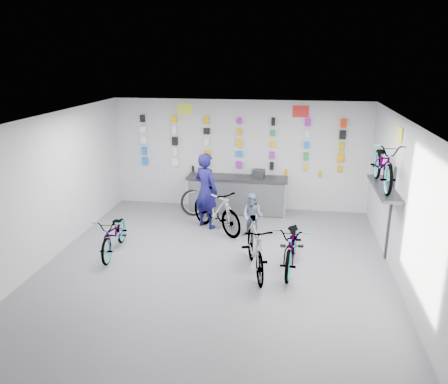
% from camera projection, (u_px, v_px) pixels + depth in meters
% --- Properties ---
extents(floor, '(8.00, 8.00, 0.00)m').
position_uv_depth(floor, '(214.00, 272.00, 8.67)').
color(floor, '#57575D').
rests_on(floor, ground).
extents(ceiling, '(8.00, 8.00, 0.00)m').
position_uv_depth(ceiling, '(212.00, 121.00, 7.77)').
color(ceiling, white).
rests_on(ceiling, wall_back).
extents(wall_back, '(7.00, 0.00, 7.00)m').
position_uv_depth(wall_back, '(239.00, 155.00, 11.99)').
color(wall_back, '#BDBDC0').
rests_on(wall_back, floor).
extents(wall_front, '(7.00, 0.00, 7.00)m').
position_uv_depth(wall_front, '(142.00, 324.00, 4.45)').
color(wall_front, '#BDBDC0').
rests_on(wall_front, floor).
extents(wall_left, '(0.00, 8.00, 8.00)m').
position_uv_depth(wall_left, '(42.00, 192.00, 8.74)').
color(wall_left, '#BDBDC0').
rests_on(wall_left, floor).
extents(wall_right, '(0.00, 8.00, 8.00)m').
position_uv_depth(wall_right, '(408.00, 211.00, 7.69)').
color(wall_right, '#BDBDC0').
rests_on(wall_right, floor).
extents(counter, '(2.70, 0.66, 1.00)m').
position_uv_depth(counter, '(237.00, 195.00, 11.86)').
color(counter, black).
rests_on(counter, floor).
extents(merch_wall, '(5.58, 0.08, 1.56)m').
position_uv_depth(merch_wall, '(236.00, 145.00, 11.84)').
color(merch_wall, blue).
rests_on(merch_wall, wall_back).
extents(wall_bracket, '(0.39, 1.90, 2.00)m').
position_uv_depth(wall_bracket, '(385.00, 192.00, 8.86)').
color(wall_bracket, '#333338').
rests_on(wall_bracket, wall_right).
extents(sign_left, '(0.42, 0.02, 0.30)m').
position_uv_depth(sign_left, '(185.00, 109.00, 11.83)').
color(sign_left, '#D4E233').
rests_on(sign_left, wall_back).
extents(sign_right, '(0.42, 0.02, 0.30)m').
position_uv_depth(sign_right, '(301.00, 112.00, 11.36)').
color(sign_right, red).
rests_on(sign_right, wall_back).
extents(sign_side, '(0.02, 0.40, 0.30)m').
position_uv_depth(sign_side, '(400.00, 134.00, 8.48)').
color(sign_side, '#D4E233').
rests_on(sign_side, wall_right).
extents(bike_left, '(0.77, 1.73, 0.88)m').
position_uv_depth(bike_left, '(114.00, 234.00, 9.41)').
color(bike_left, gray).
rests_on(bike_left, floor).
extents(bike_center, '(0.94, 1.88, 1.09)m').
position_uv_depth(bike_center, '(255.00, 247.00, 8.50)').
color(bike_center, gray).
rests_on(bike_center, floor).
extents(bike_right, '(0.83, 1.98, 1.02)m').
position_uv_depth(bike_right, '(292.00, 244.00, 8.74)').
color(bike_right, gray).
rests_on(bike_right, floor).
extents(bike_service, '(1.70, 1.61, 1.10)m').
position_uv_depth(bike_service, '(216.00, 210.00, 10.55)').
color(bike_service, gray).
rests_on(bike_service, floor).
extents(bike_wall, '(0.63, 1.80, 0.95)m').
position_uv_depth(bike_wall, '(384.00, 164.00, 8.69)').
color(bike_wall, gray).
rests_on(bike_wall, wall_bracket).
extents(clerk, '(0.82, 0.74, 1.89)m').
position_uv_depth(clerk, '(206.00, 191.00, 10.71)').
color(clerk, '#0F0E43').
rests_on(clerk, floor).
extents(customer, '(0.62, 0.54, 1.07)m').
position_uv_depth(customer, '(252.00, 216.00, 10.20)').
color(customer, slate).
rests_on(customer, floor).
extents(spare_wheel, '(0.76, 0.39, 0.71)m').
position_uv_depth(spare_wheel, '(194.00, 202.00, 11.72)').
color(spare_wheel, black).
rests_on(spare_wheel, floor).
extents(register, '(0.32, 0.34, 0.22)m').
position_uv_depth(register, '(259.00, 174.00, 11.59)').
color(register, black).
rests_on(register, counter).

